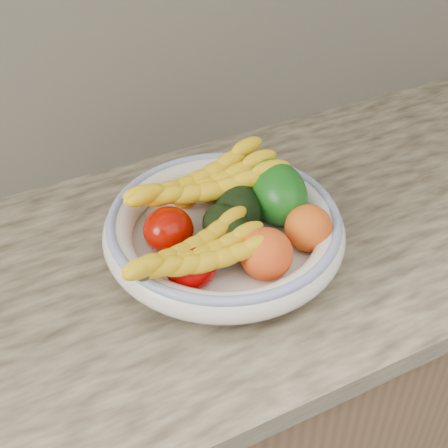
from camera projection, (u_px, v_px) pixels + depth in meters
kitchen_counter at (219, 396)px, 1.33m from camera, size 2.44×0.66×1.40m
fruit_bowl at (224, 229)px, 1.00m from camera, size 0.39×0.39×0.08m
clementine_back_left at (184, 196)px, 1.06m from camera, size 0.06×0.06×0.04m
clementine_back_right at (214, 187)px, 1.08m from camera, size 0.06×0.06×0.05m
tomato_left at (168, 230)px, 0.98m from camera, size 0.09×0.09×0.07m
tomato_near_left at (191, 266)px, 0.92m from camera, size 0.08×0.08×0.07m
avocado_center at (227, 229)px, 0.98m from camera, size 0.07×0.11×0.07m
avocado_right at (238, 208)px, 1.02m from camera, size 0.11×0.13×0.08m
green_mango at (276, 192)px, 1.04m from camera, size 0.12×0.15×0.12m
peach_front at (266, 254)px, 0.93m from camera, size 0.09×0.09×0.08m
peach_right at (308, 228)px, 0.98m from camera, size 0.09×0.09×0.08m
banana_bunch_back at (204, 188)px, 1.03m from camera, size 0.30×0.12×0.08m
banana_bunch_front at (197, 257)px, 0.90m from camera, size 0.26×0.13×0.07m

